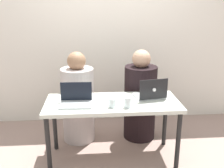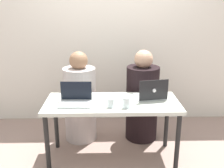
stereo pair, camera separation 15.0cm
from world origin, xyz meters
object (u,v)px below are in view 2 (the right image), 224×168
(laptop_back_right, at_px, (151,94))
(water_glass_center, at_px, (111,104))
(person_on_right, at_px, (142,100))
(laptop_front_left, at_px, (76,99))
(person_on_left, at_px, (80,101))
(water_glass_right, at_px, (126,104))

(laptop_back_right, bearing_deg, water_glass_center, 17.12)
(person_on_right, distance_m, laptop_front_left, 0.98)
(person_on_left, bearing_deg, laptop_front_left, 83.68)
(person_on_left, xyz_separation_m, water_glass_right, (0.54, -0.67, 0.23))
(person_on_left, height_order, laptop_front_left, person_on_left)
(person_on_left, bearing_deg, water_glass_right, 121.69)
(person_on_left, height_order, water_glass_right, person_on_left)
(person_on_right, height_order, water_glass_center, person_on_right)
(person_on_right, distance_m, water_glass_center, 0.80)
(laptop_back_right, height_order, laptop_front_left, laptop_back_right)
(person_on_left, distance_m, laptop_front_left, 0.58)
(water_glass_center, relative_size, water_glass_right, 0.86)
(person_on_left, xyz_separation_m, laptop_front_left, (0.01, -0.53, 0.23))
(laptop_front_left, height_order, water_glass_right, laptop_front_left)
(laptop_back_right, bearing_deg, water_glass_right, 30.55)
(person_on_right, height_order, laptop_back_right, person_on_right)
(laptop_back_right, height_order, water_glass_center, laptop_back_right)
(person_on_left, xyz_separation_m, water_glass_center, (0.38, -0.64, 0.22))
(person_on_left, relative_size, water_glass_right, 10.72)
(laptop_front_left, bearing_deg, person_on_left, 92.77)
(person_on_left, bearing_deg, person_on_right, 172.80)
(laptop_front_left, bearing_deg, laptop_back_right, 10.10)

